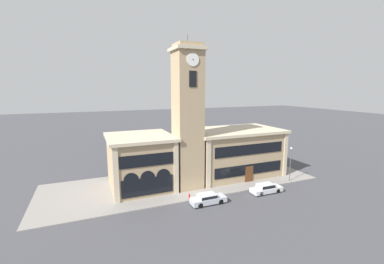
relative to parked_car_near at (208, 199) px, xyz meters
name	(u,v)px	position (x,y,z in m)	size (l,w,h in m)	color
ground_plane	(201,199)	(-0.29, 1.60, -0.73)	(300.00, 300.00, 0.00)	#424247
sidewalk_kerb	(183,182)	(-0.29, 8.77, -0.66)	(43.46, 14.36, 0.15)	gray
clock_tower	(188,118)	(-0.29, 6.50, 10.13)	(4.58, 4.58, 22.80)	tan
town_hall_left_wing	(140,162)	(-7.04, 9.22, 3.42)	(9.73, 10.09, 8.24)	tan
town_hall_right_wing	(234,152)	(9.69, 9.23, 3.37)	(16.19, 10.09, 8.15)	tan
parked_car_near	(208,199)	(0.00, 0.00, 0.00)	(4.83, 1.77, 1.39)	#B2B7C1
parked_car_mid	(266,188)	(9.55, 0.00, 0.00)	(4.81, 1.78, 1.41)	silver
street_lamp	(291,159)	(16.12, 2.26, 3.15)	(0.36, 0.36, 5.67)	#4C4C51
fire_hydrant	(189,197)	(-1.91, 1.89, -0.16)	(0.22, 0.22, 0.87)	red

